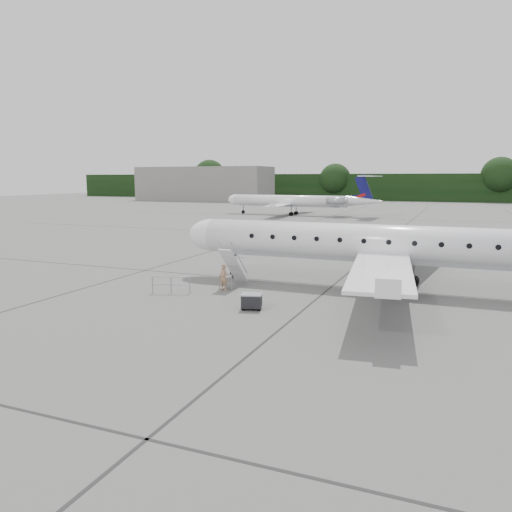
% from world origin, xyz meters
% --- Properties ---
extents(ground, '(320.00, 320.00, 0.00)m').
position_xyz_m(ground, '(0.00, 0.00, 0.00)').
color(ground, '#61615E').
rests_on(ground, ground).
extents(treeline, '(260.00, 4.00, 8.00)m').
position_xyz_m(treeline, '(0.00, 130.00, 4.00)').
color(treeline, black).
rests_on(treeline, ground).
extents(terminal_building, '(40.00, 14.00, 10.00)m').
position_xyz_m(terminal_building, '(-70.00, 110.00, 5.00)').
color(terminal_building, slate).
rests_on(terminal_building, ground).
extents(main_regional_jet, '(30.74, 22.20, 7.86)m').
position_xyz_m(main_regional_jet, '(-1.78, 6.20, 3.93)').
color(main_regional_jet, white).
rests_on(main_regional_jet, ground).
extents(airstair, '(0.86, 2.52, 2.46)m').
position_xyz_m(airstair, '(-11.12, 3.75, 1.23)').
color(airstair, white).
rests_on(airstair, ground).
extents(passenger, '(0.66, 0.52, 1.59)m').
position_xyz_m(passenger, '(-11.11, 2.34, 0.79)').
color(passenger, '#977252').
rests_on(passenger, ground).
extents(safety_railing, '(2.12, 0.76, 1.00)m').
position_xyz_m(safety_railing, '(-13.60, 0.48, 0.50)').
color(safety_railing, gray).
rests_on(safety_railing, ground).
extents(baggage_cart, '(1.20, 1.07, 0.88)m').
position_xyz_m(baggage_cart, '(-7.88, -1.00, 0.44)').
color(baggage_cart, black).
rests_on(baggage_cart, ground).
extents(bg_regional_left, '(28.25, 20.86, 7.22)m').
position_xyz_m(bg_regional_left, '(-27.37, 62.79, 3.61)').
color(bg_regional_left, white).
rests_on(bg_regional_left, ground).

